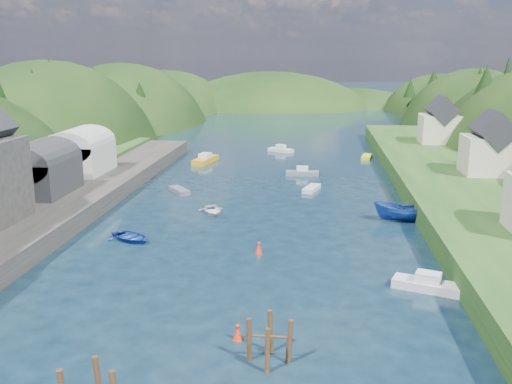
# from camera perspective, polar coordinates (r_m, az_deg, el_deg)

# --- Properties ---
(ground) EXTENTS (600.00, 600.00, 0.00)m
(ground) POSITION_cam_1_polar(r_m,az_deg,el_deg) (81.12, 1.64, 0.91)
(ground) COLOR black
(ground) RESTS_ON ground
(hillside_left) EXTENTS (44.00, 245.56, 52.00)m
(hillside_left) POSITION_cam_1_polar(r_m,az_deg,el_deg) (118.62, -19.60, 0.24)
(hillside_left) COLOR black
(hillside_left) RESTS_ON ground
(far_hills) EXTENTS (103.00, 68.00, 44.00)m
(far_hills) POSITION_cam_1_polar(r_m,az_deg,el_deg) (204.97, 4.67, 5.59)
(far_hills) COLOR black
(far_hills) RESTS_ON ground
(hill_trees) EXTENTS (92.44, 148.73, 12.18)m
(hill_trees) POSITION_cam_1_polar(r_m,az_deg,el_deg) (93.90, 2.61, 9.47)
(hill_trees) COLOR black
(hill_trees) RESTS_ON ground
(boat_sheds) EXTENTS (7.00, 21.00, 7.50)m
(boat_sheds) POSITION_cam_1_polar(r_m,az_deg,el_deg) (76.12, -18.97, 3.37)
(boat_sheds) COLOR #2D2D30
(boat_sheds) RESTS_ON quay_left
(terrace_right) EXTENTS (16.00, 120.00, 2.40)m
(terrace_right) POSITION_cam_1_polar(r_m,az_deg,el_deg) (73.38, 20.86, -0.40)
(terrace_right) COLOR #234719
(terrace_right) RESTS_ON ground
(right_bank_cottages) EXTENTS (9.00, 59.24, 8.41)m
(right_bank_cottages) POSITION_cam_1_polar(r_m,az_deg,el_deg) (81.19, 21.74, 4.15)
(right_bank_cottages) COLOR beige
(right_bank_cottages) RESTS_ON terrace_right
(piling_cluster_far) EXTENTS (2.86, 2.70, 3.34)m
(piling_cluster_far) POSITION_cam_1_polar(r_m,az_deg,el_deg) (35.05, 1.32, -15.03)
(piling_cluster_far) COLOR #382314
(piling_cluster_far) RESTS_ON ground
(channel_buoy_near) EXTENTS (0.70, 0.70, 1.10)m
(channel_buoy_near) POSITION_cam_1_polar(r_m,az_deg,el_deg) (37.72, -1.83, -13.89)
(channel_buoy_near) COLOR red
(channel_buoy_near) RESTS_ON ground
(channel_buoy_far) EXTENTS (0.70, 0.70, 1.10)m
(channel_buoy_far) POSITION_cam_1_polar(r_m,az_deg,el_deg) (52.76, 0.28, -5.63)
(channel_buoy_far) COLOR red
(channel_buoy_far) RESTS_ON ground
(moored_boats) EXTENTS (33.46, 94.06, 2.36)m
(moored_boats) POSITION_cam_1_polar(r_m,az_deg,el_deg) (56.91, -1.06, -3.97)
(moored_boats) COLOR silver
(moored_boats) RESTS_ON ground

